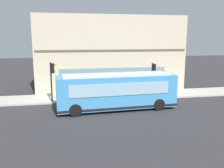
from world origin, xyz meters
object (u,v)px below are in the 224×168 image
Objects in this scene: pedestrian_near_hydrant at (167,84)px; newspaper_vending_box at (68,96)px; traffic_light_near_corner at (153,73)px; traffic_light_down_block at (52,74)px; fire_hydrant at (175,90)px; pedestrian_by_light_pole at (76,86)px; pedestrian_near_building_entrance at (140,84)px; city_bus_nearside at (116,92)px.

newspaper_vending_box is (-0.81, 10.44, -0.58)m from pedestrian_near_hydrant.
traffic_light_down_block is at bearing 90.98° from traffic_light_near_corner.
traffic_light_down_block reaches higher than newspaper_vending_box.
traffic_light_near_corner is 1.94× the size of pedestrian_near_hydrant.
fire_hydrant is 0.47× the size of pedestrian_by_light_pole.
pedestrian_near_building_entrance is (2.44, -9.25, -1.68)m from traffic_light_down_block.
pedestrian_near_hydrant is (0.13, 0.89, 0.67)m from fire_hydrant.
city_bus_nearside is at bearing -151.21° from pedestrian_by_light_pole.
city_bus_nearside reaches higher than pedestrian_by_light_pole.
pedestrian_near_hydrant is (1.07, -11.75, -1.55)m from traffic_light_down_block.
traffic_light_near_corner is 2.51m from pedestrian_near_hydrant.
fire_hydrant is (4.00, -7.25, -1.04)m from city_bus_nearside.
traffic_light_down_block is 3.86m from pedestrian_by_light_pole.
pedestrian_by_light_pole is at bearing 72.10° from traffic_light_near_corner.
traffic_light_near_corner is at bearing -107.90° from pedestrian_by_light_pole.
pedestrian_near_hydrant reaches higher than pedestrian_near_building_entrance.
fire_hydrant is 10.52m from pedestrian_by_light_pole.
fire_hydrant is 0.82× the size of newspaper_vending_box.
traffic_light_down_block is (3.06, 5.39, 1.17)m from city_bus_nearside.
traffic_light_near_corner is at bearing -90.62° from newspaper_vending_box.
traffic_light_down_block is 5.00× the size of fire_hydrant.
newspaper_vending_box is at bearing 50.85° from city_bus_nearside.
pedestrian_near_hydrant is 2.85m from pedestrian_near_building_entrance.
traffic_light_near_corner is at bearing 105.43° from fire_hydrant.
pedestrian_near_building_entrance is at bearing -35.07° from city_bus_nearside.
city_bus_nearside is at bearing 125.86° from traffic_light_near_corner.
pedestrian_near_hydrant is (4.13, -6.36, -0.37)m from city_bus_nearside.
city_bus_nearside is 5.60m from traffic_light_near_corner.
pedestrian_by_light_pole is at bearing 28.79° from city_bus_nearside.
traffic_light_near_corner reaches higher than pedestrian_near_building_entrance.
pedestrian_near_hydrant is 1.14× the size of pedestrian_by_light_pole.
city_bus_nearside is 6.73m from pedestrian_near_building_entrance.
pedestrian_near_hydrant is at bearing -84.79° from traffic_light_down_block.
newspaper_vending_box is (-2.36, 0.96, -0.44)m from pedestrian_by_light_pole.
pedestrian_near_building_entrance is (1.37, 2.50, -0.14)m from pedestrian_near_hydrant.
newspaper_vending_box is at bearing 89.38° from traffic_light_near_corner.
pedestrian_by_light_pole is 1.00× the size of pedestrian_near_building_entrance.
pedestrian_near_building_entrance is at bearing -91.48° from pedestrian_by_light_pole.
pedestrian_near_hydrant reaches higher than pedestrian_by_light_pole.
pedestrian_by_light_pole is (1.55, 9.48, -0.14)m from pedestrian_near_hydrant.
fire_hydrant is 0.41× the size of pedestrian_near_hydrant.
traffic_light_near_corner is at bearing -89.02° from traffic_light_down_block.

